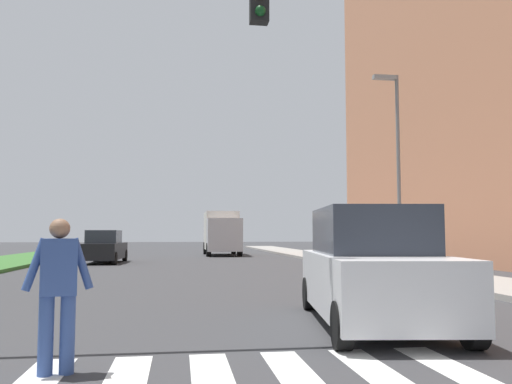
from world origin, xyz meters
The scene contains 8 objects.
ground_plane centered at (0.00, 30.00, 0.00)m, with size 140.00×140.00×0.00m, color #38383A.
crosswalk centered at (0.00, 7.25, 0.00)m, with size 7.65×2.20×0.01m.
sidewalk_right centered at (9.31, 28.00, 0.07)m, with size 3.00×64.00×0.15m, color #9E9991.
street_lamp_right centered at (8.71, 20.43, 4.59)m, with size 1.02×0.24×7.50m.
pedestrian_performer centered at (-0.77, 7.62, 0.93)m, with size 0.74×0.32×1.69m.
suv_crossing centered at (3.78, 10.11, 0.93)m, with size 2.51×4.81×1.97m.
sedan_midblock centered at (-3.34, 29.85, 0.79)m, with size 1.97×4.59×1.70m.
truck_box_delivery centered at (3.51, 38.94, 1.63)m, with size 2.40×6.20×3.10m.
Camera 1 is at (0.54, 1.59, 1.52)m, focal length 36.69 mm.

